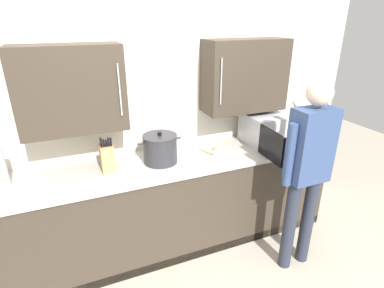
{
  "coord_description": "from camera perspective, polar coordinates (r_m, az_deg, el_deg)",
  "views": [
    {
      "loc": [
        -0.82,
        -1.55,
        2.13
      ],
      "look_at": [
        0.15,
        0.79,
        1.08
      ],
      "focal_mm": 28.56,
      "sensor_mm": 36.0,
      "label": 1
    }
  ],
  "objects": [
    {
      "name": "counter_unit",
      "position": [
        3.03,
        -3.03,
        -10.89
      ],
      "size": [
        3.16,
        0.66,
        0.93
      ],
      "color": "#3D3328",
      "rests_on": "ground_plane"
    },
    {
      "name": "back_wall_tiled",
      "position": [
        2.92,
        -5.56,
        8.12
      ],
      "size": [
        4.3,
        0.44,
        2.69
      ],
      "color": "beige",
      "rests_on": "ground_plane"
    },
    {
      "name": "wooden_spoon",
      "position": [
        2.98,
        3.54,
        -1.05
      ],
      "size": [
        0.19,
        0.18,
        0.02
      ],
      "color": "tan",
      "rests_on": "counter_unit"
    },
    {
      "name": "microwave_oven",
      "position": [
        3.23,
        14.08,
        2.82
      ],
      "size": [
        0.55,
        0.78,
        0.3
      ],
      "color": "#B7BABF",
      "rests_on": "counter_unit"
    },
    {
      "name": "person_figure",
      "position": [
        2.67,
        20.74,
        -3.45
      ],
      "size": [
        0.44,
        0.53,
        1.71
      ],
      "color": "#282D3D",
      "rests_on": "ground_plane"
    },
    {
      "name": "knife_block",
      "position": [
        2.65,
        -15.5,
        -2.49
      ],
      "size": [
        0.11,
        0.15,
        0.31
      ],
      "color": "tan",
      "rests_on": "counter_unit"
    },
    {
      "name": "thermos_flask",
      "position": [
        2.71,
        -32.05,
        -3.66
      ],
      "size": [
        0.07,
        0.07,
        0.33
      ],
      "color": "#B7BABF",
      "rests_on": "counter_unit"
    },
    {
      "name": "stock_pot",
      "position": [
        2.71,
        -5.95,
        -0.88
      ],
      "size": [
        0.4,
        0.3,
        0.29
      ],
      "color": "#2D2D33",
      "rests_on": "counter_unit"
    }
  ]
}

